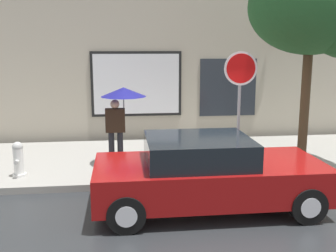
{
  "coord_description": "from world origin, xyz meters",
  "views": [
    {
      "loc": [
        -1.84,
        -7.1,
        2.99
      ],
      "look_at": [
        -0.79,
        1.8,
        1.2
      ],
      "focal_mm": 42.98,
      "sensor_mm": 36.0,
      "label": 1
    }
  ],
  "objects_px": {
    "fire_hydrant": "(18,159)",
    "street_tree": "(318,10)",
    "parked_car": "(207,174)",
    "pedestrian_with_umbrella": "(121,102)",
    "stop_sign": "(240,87)"
  },
  "relations": [
    {
      "from": "street_tree",
      "to": "stop_sign",
      "type": "xyz_separation_m",
      "value": [
        -1.86,
        -0.26,
        -1.71
      ]
    },
    {
      "from": "parked_car",
      "to": "pedestrian_with_umbrella",
      "type": "height_order",
      "value": "pedestrian_with_umbrella"
    },
    {
      "from": "stop_sign",
      "to": "fire_hydrant",
      "type": "bearing_deg",
      "value": 179.24
    },
    {
      "from": "pedestrian_with_umbrella",
      "to": "street_tree",
      "type": "bearing_deg",
      "value": -6.28
    },
    {
      "from": "pedestrian_with_umbrella",
      "to": "stop_sign",
      "type": "relative_size",
      "value": 0.69
    },
    {
      "from": "street_tree",
      "to": "pedestrian_with_umbrella",
      "type": "bearing_deg",
      "value": 173.72
    },
    {
      "from": "parked_car",
      "to": "street_tree",
      "type": "xyz_separation_m",
      "value": [
        2.99,
        2.09,
        3.11
      ]
    },
    {
      "from": "fire_hydrant",
      "to": "stop_sign",
      "type": "height_order",
      "value": "stop_sign"
    },
    {
      "from": "fire_hydrant",
      "to": "street_tree",
      "type": "xyz_separation_m",
      "value": [
        6.81,
        0.19,
        3.25
      ]
    },
    {
      "from": "parked_car",
      "to": "stop_sign",
      "type": "distance_m",
      "value": 2.57
    },
    {
      "from": "fire_hydrant",
      "to": "pedestrian_with_umbrella",
      "type": "xyz_separation_m",
      "value": [
        2.28,
        0.69,
        1.14
      ]
    },
    {
      "from": "pedestrian_with_umbrella",
      "to": "fire_hydrant",
      "type": "bearing_deg",
      "value": -163.16
    },
    {
      "from": "fire_hydrant",
      "to": "pedestrian_with_umbrella",
      "type": "distance_m",
      "value": 2.64
    },
    {
      "from": "parked_car",
      "to": "pedestrian_with_umbrella",
      "type": "xyz_separation_m",
      "value": [
        -1.53,
        2.59,
        1.0
      ]
    },
    {
      "from": "pedestrian_with_umbrella",
      "to": "street_tree",
      "type": "relative_size",
      "value": 0.39
    }
  ]
}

